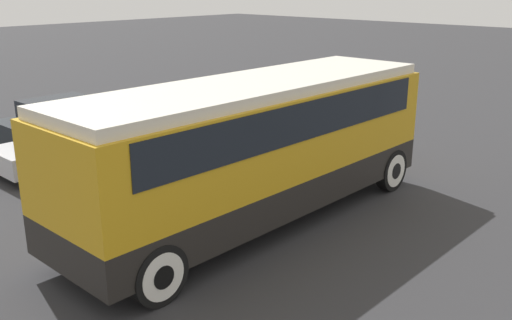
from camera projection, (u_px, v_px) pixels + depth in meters
ground_plane at (256, 220)px, 12.69m from camera, size 120.00×120.00×0.00m
tour_bus at (259, 138)px, 12.20m from camera, size 9.25×2.67×3.12m
parked_car_near at (63, 120)px, 18.76m from camera, size 4.11×1.86×1.44m
parked_car_mid at (179, 117)px, 19.29m from camera, size 4.04×1.85×1.41m
parked_car_far at (78, 143)px, 16.37m from camera, size 4.74×1.85×1.29m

